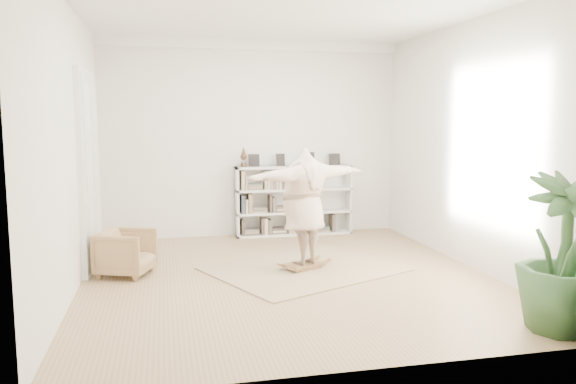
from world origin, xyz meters
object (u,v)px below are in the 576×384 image
(person, at_px, (304,204))
(rocker_board, at_px, (304,265))
(bookshelf, at_px, (294,201))
(armchair, at_px, (126,253))
(houseplant, at_px, (564,253))

(person, bearing_deg, rocker_board, 2.32)
(rocker_board, bearing_deg, bookshelf, 55.90)
(armchair, xyz_separation_m, houseplant, (4.48, -3.13, 0.49))
(bookshelf, height_order, houseplant, bookshelf)
(armchair, distance_m, person, 2.59)
(rocker_board, xyz_separation_m, person, (0.00, 0.00, 0.90))
(person, bearing_deg, bookshelf, -124.10)
(bookshelf, distance_m, armchair, 3.69)
(person, xyz_separation_m, houseplant, (1.99, -2.86, -0.16))
(armchair, xyz_separation_m, person, (2.49, -0.27, 0.65))
(person, height_order, houseplant, person)
(rocker_board, height_order, person, person)
(bookshelf, relative_size, person, 1.07)
(bookshelf, xyz_separation_m, armchair, (-2.92, -2.24, -0.32))
(bookshelf, height_order, armchair, bookshelf)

